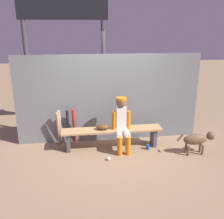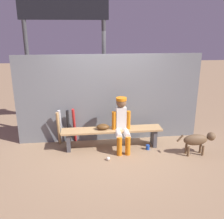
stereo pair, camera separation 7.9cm
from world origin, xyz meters
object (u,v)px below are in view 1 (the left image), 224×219
at_px(dugout_bench, 112,133).
at_px(cup_on_ground, 148,147).
at_px(baseball, 109,159).
at_px(cup_on_bench, 120,126).
at_px(bat_aluminum_black, 68,127).
at_px(bat_aluminum_silver, 60,127).
at_px(baseball_glove, 103,127).
at_px(bat_aluminum_red, 74,126).
at_px(dog, 198,139).
at_px(bat_wood_tan, 58,129).
at_px(scoreboard, 66,18).
at_px(player_seated, 122,123).

xyz_separation_m(dugout_bench, cup_on_ground, (0.77, -0.20, -0.29)).
xyz_separation_m(baseball, cup_on_bench, (0.32, 0.56, 0.47)).
height_order(bat_aluminum_black, baseball, bat_aluminum_black).
bearing_deg(cup_on_ground, bat_aluminum_silver, 163.68).
bearing_deg(baseball_glove, bat_aluminum_red, 149.66).
relative_size(baseball, dog, 0.09).
bearing_deg(baseball, baseball_glove, 95.66).
distance_m(baseball_glove, baseball, 0.75).
xyz_separation_m(baseball_glove, cup_on_ground, (0.98, -0.20, -0.45)).
distance_m(cup_on_bench, dog, 1.68).
xyz_separation_m(bat_aluminum_red, bat_wood_tan, (-0.35, -0.08, -0.02)).
distance_m(dugout_bench, cup_on_ground, 0.85).
bearing_deg(baseball_glove, scoreboard, 122.27).
bearing_deg(bat_aluminum_red, cup_on_ground, -19.56).
height_order(cup_on_ground, scoreboard, scoreboard).
xyz_separation_m(bat_aluminum_silver, baseball, (1.00, -0.94, -0.38)).
bearing_deg(cup_on_bench, baseball_glove, 178.24).
height_order(bat_aluminum_red, cup_on_bench, bat_aluminum_red).
bearing_deg(bat_aluminum_red, bat_aluminum_black, -157.43).
height_order(dugout_bench, dog, dog).
height_order(baseball_glove, cup_on_bench, baseball_glove).
bearing_deg(scoreboard, bat_aluminum_black, -93.39).
height_order(dugout_bench, player_seated, player_seated).
distance_m(dugout_bench, baseball_glove, 0.26).
distance_m(player_seated, bat_aluminum_black, 1.26).
relative_size(bat_aluminum_red, dog, 1.01).
relative_size(baseball_glove, bat_aluminum_red, 0.33).
relative_size(dugout_bench, bat_aluminum_red, 2.59).
bearing_deg(player_seated, dog, -15.46).
relative_size(bat_aluminum_red, bat_aluminum_silver, 1.03).
distance_m(bat_aluminum_red, bat_wood_tan, 0.36).
bearing_deg(bat_aluminum_red, scoreboard, 96.57).
distance_m(bat_aluminum_red, bat_aluminum_black, 0.15).
bearing_deg(bat_wood_tan, cup_on_bench, -12.29).
bearing_deg(bat_aluminum_red, baseball_glove, -30.34).
bearing_deg(dugout_bench, dog, -17.11).
bearing_deg(baseball_glove, cup_on_ground, -11.71).
xyz_separation_m(baseball, scoreboard, (-0.77, 1.71, 2.75)).
xyz_separation_m(player_seated, scoreboard, (-1.12, 1.25, 2.15)).
height_order(scoreboard, dog, scoreboard).
bearing_deg(baseball, bat_wood_tan, 140.39).
relative_size(bat_wood_tan, cup_on_ground, 7.30).
height_order(baseball_glove, bat_wood_tan, bat_wood_tan).
xyz_separation_m(baseball_glove, cup_on_bench, (0.38, -0.01, -0.01)).
bearing_deg(bat_aluminum_black, baseball, -47.10).
bearing_deg(player_seated, cup_on_bench, 105.50).
bearing_deg(dugout_bench, cup_on_bench, -3.82).
distance_m(player_seated, bat_wood_tan, 1.46).
bearing_deg(player_seated, bat_aluminum_black, 160.22).
xyz_separation_m(baseball, cup_on_ground, (0.92, 0.37, 0.02)).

